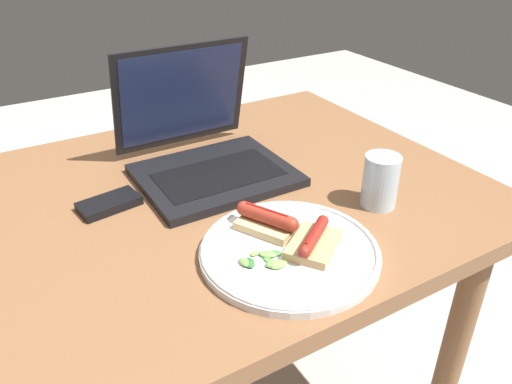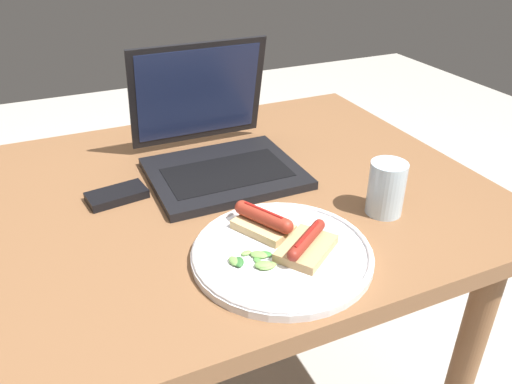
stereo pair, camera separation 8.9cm
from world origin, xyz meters
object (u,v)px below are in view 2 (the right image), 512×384
at_px(drinking_glass, 386,188).
at_px(external_drive, 117,195).
at_px(plate, 282,253).
at_px(laptop, 217,149).

xyz_separation_m(drinking_glass, external_drive, (-0.45, 0.25, -0.04)).
relative_size(plate, external_drive, 2.46).
relative_size(drinking_glass, external_drive, 0.85).
height_order(drinking_glass, external_drive, drinking_glass).
distance_m(plate, drinking_glass, 0.25).
bearing_deg(external_drive, plate, -63.48).
bearing_deg(laptop, drinking_glass, -53.14).
height_order(plate, external_drive, plate).
height_order(plate, drinking_glass, drinking_glass).
distance_m(laptop, plate, 0.35).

